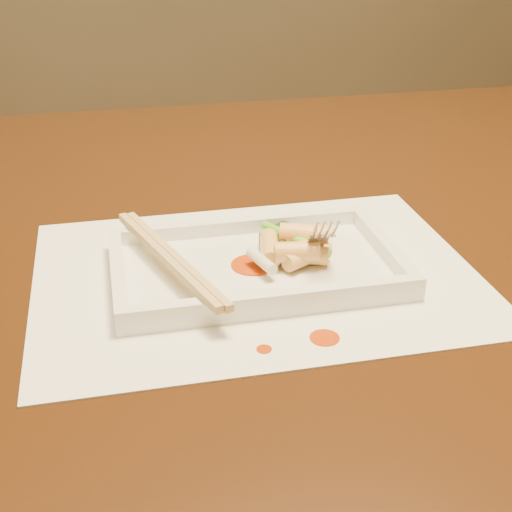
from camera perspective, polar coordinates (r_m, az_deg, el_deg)
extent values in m
cube|color=black|center=(0.78, -2.01, 1.95)|extent=(1.40, 0.90, 0.04)
cylinder|color=black|center=(1.48, 19.67, -3.05)|extent=(0.07, 0.07, 0.71)
cube|color=white|center=(0.65, 0.00, -1.46)|extent=(0.40, 0.30, 0.00)
cylinder|color=#BB3705|center=(0.57, 5.51, -6.52)|extent=(0.02, 0.02, 0.00)
cylinder|color=#BB3705|center=(0.55, 0.65, -7.46)|extent=(0.01, 0.01, 0.00)
cube|color=white|center=(0.65, 0.00, -1.09)|extent=(0.26, 0.16, 0.01)
cube|color=white|center=(0.71, -1.28, 2.46)|extent=(0.26, 0.01, 0.01)
cube|color=white|center=(0.58, 1.56, -3.52)|extent=(0.26, 0.01, 0.01)
cube|color=white|center=(0.64, -10.99, -1.34)|extent=(0.01, 0.14, 0.01)
cube|color=white|center=(0.68, 10.23, 0.80)|extent=(0.01, 0.14, 0.01)
cube|color=black|center=(0.69, 2.13, 1.60)|extent=(0.05, 0.05, 0.01)
cylinder|color=#EAEACC|center=(0.63, 0.45, -0.39)|extent=(0.02, 0.04, 0.01)
cylinder|color=#49AB1B|center=(0.67, 3.14, 1.35)|extent=(0.05, 0.08, 0.01)
cube|color=tan|center=(0.63, -7.28, -0.13)|extent=(0.07, 0.20, 0.01)
cube|color=tan|center=(0.63, -6.56, -0.06)|extent=(0.07, 0.20, 0.01)
cylinder|color=#BB3705|center=(0.65, -0.20, -0.70)|extent=(0.04, 0.04, 0.00)
cylinder|color=#FED176|center=(0.65, 4.09, 0.02)|extent=(0.05, 0.04, 0.02)
cylinder|color=#FED176|center=(0.65, 3.48, 0.23)|extent=(0.04, 0.03, 0.02)
cylinder|color=#FED176|center=(0.67, 4.05, 1.77)|extent=(0.05, 0.04, 0.02)
cylinder|color=#FED176|center=(0.65, 3.54, 0.12)|extent=(0.05, 0.03, 0.02)
cylinder|color=#FED176|center=(0.66, 4.05, 0.46)|extent=(0.04, 0.03, 0.02)
cylinder|color=#FED176|center=(0.64, 3.30, 0.32)|extent=(0.04, 0.03, 0.02)
cylinder|color=#FED176|center=(0.66, 1.10, 0.62)|extent=(0.03, 0.05, 0.02)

